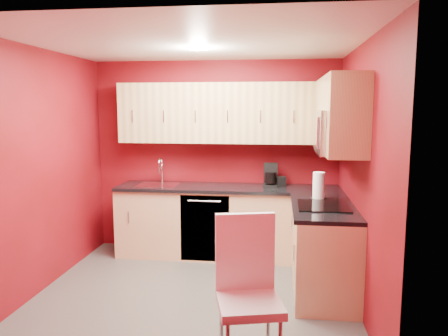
% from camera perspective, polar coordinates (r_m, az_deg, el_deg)
% --- Properties ---
extents(floor, '(3.20, 3.20, 0.00)m').
position_cam_1_polar(floor, '(4.66, -3.83, -16.09)').
color(floor, '#444240').
rests_on(floor, ground).
extents(ceiling, '(3.20, 3.20, 0.00)m').
position_cam_1_polar(ceiling, '(4.30, -4.15, 15.97)').
color(ceiling, white).
rests_on(ceiling, wall_back).
extents(wall_back, '(3.20, 0.00, 3.20)m').
position_cam_1_polar(wall_back, '(5.78, -1.10, 1.49)').
color(wall_back, maroon).
rests_on(wall_back, floor).
extents(wall_front, '(3.20, 0.00, 3.20)m').
position_cam_1_polar(wall_front, '(2.88, -9.80, -5.16)').
color(wall_front, maroon).
rests_on(wall_front, floor).
extents(wall_left, '(0.00, 3.00, 3.00)m').
position_cam_1_polar(wall_left, '(4.88, -22.75, -0.31)').
color(wall_left, maroon).
rests_on(wall_left, floor).
extents(wall_right, '(0.00, 3.00, 3.00)m').
position_cam_1_polar(wall_right, '(4.30, 17.44, -1.09)').
color(wall_right, maroon).
rests_on(wall_right, floor).
extents(base_cabinets_back, '(2.80, 0.60, 0.87)m').
position_cam_1_polar(base_cabinets_back, '(5.61, 0.52, -7.18)').
color(base_cabinets_back, '#E4B682').
rests_on(base_cabinets_back, floor).
extents(base_cabinets_right, '(0.60, 1.30, 0.87)m').
position_cam_1_polar(base_cabinets_right, '(4.69, 12.81, -10.45)').
color(base_cabinets_right, '#E4B682').
rests_on(base_cabinets_right, floor).
extents(countertop_back, '(2.80, 0.63, 0.04)m').
position_cam_1_polar(countertop_back, '(5.49, 0.50, -2.64)').
color(countertop_back, black).
rests_on(countertop_back, base_cabinets_back).
extents(countertop_right, '(0.63, 1.27, 0.04)m').
position_cam_1_polar(countertop_right, '(4.55, 12.81, -5.06)').
color(countertop_right, black).
rests_on(countertop_right, base_cabinets_right).
extents(upper_cabinets_back, '(2.80, 0.35, 0.75)m').
position_cam_1_polar(upper_cabinets_back, '(5.54, 0.69, 7.18)').
color(upper_cabinets_back, tan).
rests_on(upper_cabinets_back, wall_back).
extents(upper_cabinets_right, '(0.35, 1.55, 0.75)m').
position_cam_1_polar(upper_cabinets_right, '(4.66, 14.68, 7.56)').
color(upper_cabinets_right, tan).
rests_on(upper_cabinets_right, wall_right).
extents(microwave, '(0.42, 0.76, 0.42)m').
position_cam_1_polar(microwave, '(4.42, 14.57, 4.61)').
color(microwave, silver).
rests_on(microwave, upper_cabinets_right).
extents(cooktop, '(0.50, 0.55, 0.01)m').
position_cam_1_polar(cooktop, '(4.51, 12.80, -4.85)').
color(cooktop, black).
rests_on(cooktop, countertop_right).
extents(sink, '(0.52, 0.42, 0.35)m').
position_cam_1_polar(sink, '(5.68, -8.54, -1.83)').
color(sink, silver).
rests_on(sink, countertop_back).
extents(dishwasher_front, '(0.60, 0.02, 0.82)m').
position_cam_1_polar(dishwasher_front, '(5.37, -2.53, -7.89)').
color(dishwasher_front, black).
rests_on(dishwasher_front, base_cabinets_back).
extents(downlight, '(0.20, 0.20, 0.01)m').
position_cam_1_polar(downlight, '(4.59, -3.38, 15.27)').
color(downlight, white).
rests_on(downlight, ceiling).
extents(coffee_maker, '(0.18, 0.23, 0.29)m').
position_cam_1_polar(coffee_maker, '(5.49, 6.10, -0.93)').
color(coffee_maker, black).
rests_on(coffee_maker, countertop_back).
extents(napkin_holder, '(0.15, 0.15, 0.12)m').
position_cam_1_polar(napkin_holder, '(5.55, 7.38, -1.74)').
color(napkin_holder, black).
rests_on(napkin_holder, countertop_back).
extents(paper_towel, '(0.18, 0.18, 0.30)m').
position_cam_1_polar(paper_towel, '(4.82, 12.26, -2.29)').
color(paper_towel, white).
rests_on(paper_towel, countertop_right).
extents(dining_chair, '(0.55, 0.56, 1.11)m').
position_cam_1_polar(dining_chair, '(3.27, 3.34, -16.27)').
color(dining_chair, silver).
rests_on(dining_chair, floor).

